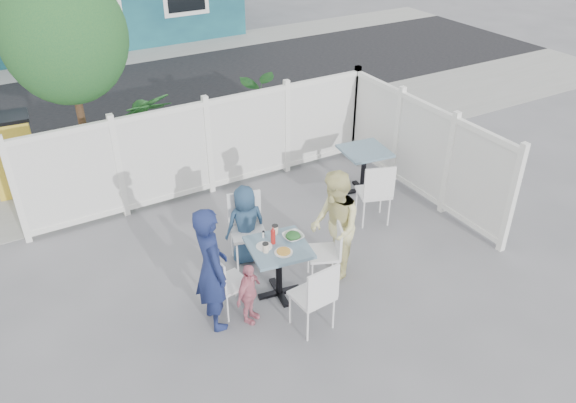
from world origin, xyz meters
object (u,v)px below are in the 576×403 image
spare_table (364,159)px  man (211,268)px  chair_left (225,280)px  main_table (279,257)px  chair_back (247,223)px  woman (335,226)px  chair_near (317,293)px  toddler (249,294)px  chair_right (329,247)px  utility_cabinet (13,157)px  boy (246,225)px

spare_table → man: (-3.40, -1.65, 0.21)m
chair_left → main_table: bearing=80.1°
chair_back → woman: bearing=147.8°
chair_left → chair_near: 1.12m
spare_table → woman: size_ratio=0.53×
chair_near → toddler: chair_near is taller
chair_right → toddler: 1.26m
main_table → woman: (0.82, 0.00, 0.18)m
utility_cabinet → toddler: utility_cabinet is taller
main_table → man: 0.93m
toddler → spare_table: bearing=-1.9°
main_table → spare_table: (2.49, 1.60, 0.01)m
main_table → man: (-0.90, -0.05, 0.21)m
chair_right → toddler: bearing=121.5°
spare_table → man: bearing=-154.2°
spare_table → toddler: toddler is taller
chair_left → chair_back: 1.11m
main_table → chair_near: size_ratio=0.85×
woman → main_table: bearing=-68.4°
man → toddler: 0.56m
utility_cabinet → chair_left: utility_cabinet is taller
woman → toddler: (-1.36, -0.24, -0.35)m
woman → boy: woman is taller
main_table → woman: woman is taller
chair_back → boy: bearing=48.4°
woman → man: bearing=-66.8°
toddler → chair_right: bearing=-25.4°
man → boy: bearing=-41.2°
spare_table → woman: woman is taller
chair_back → chair_near: chair_back is taller
spare_table → main_table: bearing=-147.4°
spare_table → chair_back: 2.60m
chair_right → toddler: (-1.24, -0.17, -0.11)m
chair_left → woman: size_ratio=0.56×
woman → chair_right: bearing=-35.4°
chair_left → chair_right: (1.42, -0.11, 0.03)m
chair_back → man: man is taller
chair_left → boy: 1.08m
utility_cabinet → toddler: (1.92, -4.69, -0.23)m
man → chair_right: bearing=-88.2°
main_table → boy: size_ratio=0.71×
spare_table → boy: (-2.52, -0.73, -0.02)m
chair_left → man: size_ratio=0.54×
utility_cabinet → boy: 4.33m
woman → chair_back: bearing=-115.2°
boy → utility_cabinet: bearing=-51.6°
man → boy: man is taller
spare_table → chair_left: chair_left is taller
chair_near → woman: size_ratio=0.63×
chair_back → main_table: bearing=104.9°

